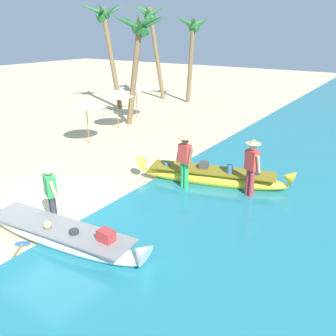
{
  "coord_description": "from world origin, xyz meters",
  "views": [
    {
      "loc": [
        7.26,
        -5.36,
        4.57
      ],
      "look_at": [
        2.04,
        2.51,
        0.9
      ],
      "focal_mm": 38.0,
      "sensor_mm": 36.0,
      "label": 1
    }
  ],
  "objects_px": {
    "boat_white_foreground": "(60,234)",
    "palm_tree_tall_inland": "(151,23)",
    "person_vendor_assistant": "(252,165)",
    "palm_tree_far_behind": "(193,33)",
    "person_vendor_hatted": "(185,158)",
    "paddle": "(14,257)",
    "person_tourist_customer": "(51,193)",
    "palm_tree_leaning_seaward": "(105,23)",
    "boat_yellow_midground": "(212,177)",
    "palm_tree_mid_cluster": "(139,35)"
  },
  "relations": [
    {
      "from": "boat_white_foreground",
      "to": "paddle",
      "type": "relative_size",
      "value": 3.23
    },
    {
      "from": "person_tourist_customer",
      "to": "palm_tree_leaning_seaward",
      "type": "xyz_separation_m",
      "value": [
        -8.9,
        11.82,
        4.03
      ]
    },
    {
      "from": "boat_white_foreground",
      "to": "person_tourist_customer",
      "type": "relative_size",
      "value": 2.99
    },
    {
      "from": "palm_tree_far_behind",
      "to": "boat_yellow_midground",
      "type": "bearing_deg",
      "value": -57.28
    },
    {
      "from": "boat_yellow_midground",
      "to": "palm_tree_mid_cluster",
      "type": "relative_size",
      "value": 0.9
    },
    {
      "from": "boat_yellow_midground",
      "to": "palm_tree_tall_inland",
      "type": "height_order",
      "value": "palm_tree_tall_inland"
    },
    {
      "from": "paddle",
      "to": "person_tourist_customer",
      "type": "bearing_deg",
      "value": 102.34
    },
    {
      "from": "person_vendor_hatted",
      "to": "paddle",
      "type": "distance_m",
      "value": 5.23
    },
    {
      "from": "boat_white_foreground",
      "to": "palm_tree_tall_inland",
      "type": "xyz_separation_m",
      "value": [
        -9.41,
        16.6,
        4.79
      ]
    },
    {
      "from": "boat_yellow_midground",
      "to": "palm_tree_leaning_seaward",
      "type": "height_order",
      "value": "palm_tree_leaning_seaward"
    },
    {
      "from": "palm_tree_tall_inland",
      "to": "paddle",
      "type": "relative_size",
      "value": 4.25
    },
    {
      "from": "palm_tree_leaning_seaward",
      "to": "person_vendor_assistant",
      "type": "bearing_deg",
      "value": -31.78
    },
    {
      "from": "boat_yellow_midground",
      "to": "person_vendor_assistant",
      "type": "relative_size",
      "value": 2.7
    },
    {
      "from": "boat_white_foreground",
      "to": "palm_tree_tall_inland",
      "type": "bearing_deg",
      "value": 119.55
    },
    {
      "from": "palm_tree_leaning_seaward",
      "to": "palm_tree_far_behind",
      "type": "relative_size",
      "value": 1.12
    },
    {
      "from": "person_vendor_hatted",
      "to": "paddle",
      "type": "xyz_separation_m",
      "value": [
        -1.28,
        -4.97,
        -1.02
      ]
    },
    {
      "from": "boat_white_foreground",
      "to": "person_tourist_customer",
      "type": "distance_m",
      "value": 1.07
    },
    {
      "from": "boat_white_foreground",
      "to": "boat_yellow_midground",
      "type": "bearing_deg",
      "value": 74.14
    },
    {
      "from": "palm_tree_far_behind",
      "to": "boat_white_foreground",
      "type": "bearing_deg",
      "value": -69.72
    },
    {
      "from": "palm_tree_leaning_seaward",
      "to": "boat_white_foreground",
      "type": "bearing_deg",
      "value": -51.87
    },
    {
      "from": "boat_white_foreground",
      "to": "palm_tree_mid_cluster",
      "type": "height_order",
      "value": "palm_tree_mid_cluster"
    },
    {
      "from": "boat_white_foreground",
      "to": "paddle",
      "type": "xyz_separation_m",
      "value": [
        -0.42,
        -0.93,
        -0.22
      ]
    },
    {
      "from": "boat_yellow_midground",
      "to": "palm_tree_leaning_seaward",
      "type": "xyz_separation_m",
      "value": [
        -11.0,
        7.42,
        4.65
      ]
    },
    {
      "from": "boat_yellow_midground",
      "to": "person_tourist_customer",
      "type": "xyz_separation_m",
      "value": [
        -2.09,
        -4.4,
        0.62
      ]
    },
    {
      "from": "palm_tree_leaning_seaward",
      "to": "paddle",
      "type": "xyz_separation_m",
      "value": [
        9.2,
        -13.19,
        -4.91
      ]
    },
    {
      "from": "palm_tree_tall_inland",
      "to": "palm_tree_leaning_seaward",
      "type": "distance_m",
      "value": 4.34
    },
    {
      "from": "person_vendor_hatted",
      "to": "palm_tree_mid_cluster",
      "type": "bearing_deg",
      "value": 136.92
    },
    {
      "from": "palm_tree_mid_cluster",
      "to": "palm_tree_tall_inland",
      "type": "bearing_deg",
      "value": 121.95
    },
    {
      "from": "boat_white_foreground",
      "to": "palm_tree_mid_cluster",
      "type": "bearing_deg",
      "value": 117.68
    },
    {
      "from": "palm_tree_far_behind",
      "to": "person_vendor_assistant",
      "type": "bearing_deg",
      "value": -53.39
    },
    {
      "from": "boat_white_foreground",
      "to": "palm_tree_tall_inland",
      "type": "distance_m",
      "value": 19.67
    },
    {
      "from": "person_vendor_hatted",
      "to": "palm_tree_tall_inland",
      "type": "xyz_separation_m",
      "value": [
        -10.27,
        12.56,
        3.99
      ]
    },
    {
      "from": "person_vendor_hatted",
      "to": "person_vendor_assistant",
      "type": "bearing_deg",
      "value": 17.74
    },
    {
      "from": "palm_tree_leaning_seaward",
      "to": "palm_tree_far_behind",
      "type": "bearing_deg",
      "value": 49.54
    },
    {
      "from": "person_tourist_customer",
      "to": "paddle",
      "type": "relative_size",
      "value": 1.08
    },
    {
      "from": "paddle",
      "to": "palm_tree_mid_cluster",
      "type": "bearing_deg",
      "value": 113.63
    },
    {
      "from": "palm_tree_far_behind",
      "to": "paddle",
      "type": "height_order",
      "value": "palm_tree_far_behind"
    },
    {
      "from": "person_vendor_assistant",
      "to": "palm_tree_far_behind",
      "type": "xyz_separation_m",
      "value": [
        -8.77,
        11.8,
        3.35
      ]
    },
    {
      "from": "person_tourist_customer",
      "to": "paddle",
      "type": "distance_m",
      "value": 1.66
    },
    {
      "from": "person_vendor_assistant",
      "to": "palm_tree_tall_inland",
      "type": "relative_size",
      "value": 0.28
    },
    {
      "from": "boat_white_foreground",
      "to": "palm_tree_tall_inland",
      "type": "height_order",
      "value": "palm_tree_tall_inland"
    },
    {
      "from": "person_tourist_customer",
      "to": "person_vendor_assistant",
      "type": "xyz_separation_m",
      "value": [
        3.42,
        4.18,
        0.13
      ]
    },
    {
      "from": "palm_tree_mid_cluster",
      "to": "boat_white_foreground",
      "type": "bearing_deg",
      "value": -62.32
    },
    {
      "from": "person_tourist_customer",
      "to": "palm_tree_tall_inland",
      "type": "relative_size",
      "value": 0.25
    },
    {
      "from": "person_vendor_assistant",
      "to": "palm_tree_far_behind",
      "type": "height_order",
      "value": "palm_tree_far_behind"
    },
    {
      "from": "person_vendor_hatted",
      "to": "palm_tree_tall_inland",
      "type": "height_order",
      "value": "palm_tree_tall_inland"
    },
    {
      "from": "boat_white_foreground",
      "to": "person_vendor_assistant",
      "type": "xyz_separation_m",
      "value": [
        2.7,
        4.62,
        0.79
      ]
    },
    {
      "from": "boat_yellow_midground",
      "to": "person_vendor_assistant",
      "type": "bearing_deg",
      "value": -9.3
    },
    {
      "from": "boat_yellow_midground",
      "to": "paddle",
      "type": "height_order",
      "value": "boat_yellow_midground"
    },
    {
      "from": "person_vendor_hatted",
      "to": "person_vendor_assistant",
      "type": "height_order",
      "value": "person_vendor_hatted"
    }
  ]
}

